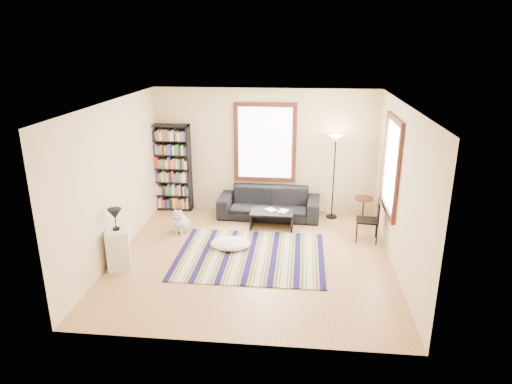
# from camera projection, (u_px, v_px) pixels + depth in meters

# --- Properties ---
(floor) EXTENTS (5.00, 5.00, 0.10)m
(floor) POSITION_uv_depth(u_px,v_px,m) (253.00, 260.00, 8.38)
(floor) COLOR tan
(floor) RESTS_ON ground
(ceiling) EXTENTS (5.00, 5.00, 0.10)m
(ceiling) POSITION_uv_depth(u_px,v_px,m) (253.00, 101.00, 7.46)
(ceiling) COLOR white
(ceiling) RESTS_ON floor
(wall_back) EXTENTS (5.00, 0.10, 2.80)m
(wall_back) POSITION_uv_depth(u_px,v_px,m) (265.00, 151.00, 10.32)
(wall_back) COLOR beige
(wall_back) RESTS_ON floor
(wall_front) EXTENTS (5.00, 0.10, 2.80)m
(wall_front) POSITION_uv_depth(u_px,v_px,m) (230.00, 249.00, 5.52)
(wall_front) COLOR beige
(wall_front) RESTS_ON floor
(wall_left) EXTENTS (0.10, 5.00, 2.80)m
(wall_left) POSITION_uv_depth(u_px,v_px,m) (112.00, 180.00, 8.17)
(wall_left) COLOR beige
(wall_left) RESTS_ON floor
(wall_right) EXTENTS (0.10, 5.00, 2.80)m
(wall_right) POSITION_uv_depth(u_px,v_px,m) (403.00, 190.00, 7.67)
(wall_right) COLOR beige
(wall_right) RESTS_ON floor
(window_back) EXTENTS (1.20, 0.06, 1.60)m
(window_back) POSITION_uv_depth(u_px,v_px,m) (265.00, 143.00, 10.18)
(window_back) COLOR white
(window_back) RESTS_ON wall_back
(window_right) EXTENTS (0.06, 1.20, 1.60)m
(window_right) POSITION_uv_depth(u_px,v_px,m) (391.00, 165.00, 8.37)
(window_right) COLOR white
(window_right) RESTS_ON wall_right
(rug) EXTENTS (2.75, 2.20, 0.02)m
(rug) POSITION_uv_depth(u_px,v_px,m) (251.00, 256.00, 8.42)
(rug) COLOR #130D41
(rug) RESTS_ON floor
(sofa) EXTENTS (2.27, 0.95, 0.65)m
(sofa) POSITION_uv_depth(u_px,v_px,m) (269.00, 203.00, 10.18)
(sofa) COLOR black
(sofa) RESTS_ON floor
(bookshelf) EXTENTS (0.90, 0.30, 2.00)m
(bookshelf) POSITION_uv_depth(u_px,v_px,m) (171.00, 168.00, 10.44)
(bookshelf) COLOR black
(bookshelf) RESTS_ON floor
(coffee_table) EXTENTS (1.02, 0.80, 0.36)m
(coffee_table) POSITION_uv_depth(u_px,v_px,m) (272.00, 219.00, 9.64)
(coffee_table) COLOR black
(coffee_table) RESTS_ON floor
(book_a) EXTENTS (0.31, 0.30, 0.02)m
(book_a) POSITION_uv_depth(u_px,v_px,m) (267.00, 211.00, 9.59)
(book_a) COLOR beige
(book_a) RESTS_ON coffee_table
(book_b) EXTENTS (0.26, 0.30, 0.02)m
(book_b) POSITION_uv_depth(u_px,v_px,m) (279.00, 210.00, 9.62)
(book_b) COLOR beige
(book_b) RESTS_ON coffee_table
(floor_cushion) EXTENTS (0.80, 0.61, 0.19)m
(floor_cushion) POSITION_uv_depth(u_px,v_px,m) (231.00, 243.00, 8.71)
(floor_cushion) COLOR silver
(floor_cushion) RESTS_ON floor
(floor_lamp) EXTENTS (0.39, 0.39, 1.86)m
(floor_lamp) POSITION_uv_depth(u_px,v_px,m) (334.00, 178.00, 9.95)
(floor_lamp) COLOR black
(floor_lamp) RESTS_ON floor
(side_table) EXTENTS (0.52, 0.52, 0.54)m
(side_table) POSITION_uv_depth(u_px,v_px,m) (363.00, 209.00, 9.96)
(side_table) COLOR #451811
(side_table) RESTS_ON floor
(folding_chair) EXTENTS (0.46, 0.45, 0.86)m
(folding_chair) POSITION_uv_depth(u_px,v_px,m) (367.00, 220.00, 8.93)
(folding_chair) COLOR black
(folding_chair) RESTS_ON floor
(white_cabinet) EXTENTS (0.53, 0.60, 0.70)m
(white_cabinet) POSITION_uv_depth(u_px,v_px,m) (118.00, 248.00, 7.93)
(white_cabinet) COLOR silver
(white_cabinet) RESTS_ON floor
(table_lamp) EXTENTS (0.30, 0.30, 0.38)m
(table_lamp) POSITION_uv_depth(u_px,v_px,m) (115.00, 219.00, 7.76)
(table_lamp) COLOR black
(table_lamp) RESTS_ON white_cabinet
(dog) EXTENTS (0.47, 0.59, 0.53)m
(dog) POSITION_uv_depth(u_px,v_px,m) (182.00, 220.00, 9.41)
(dog) COLOR silver
(dog) RESTS_ON floor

